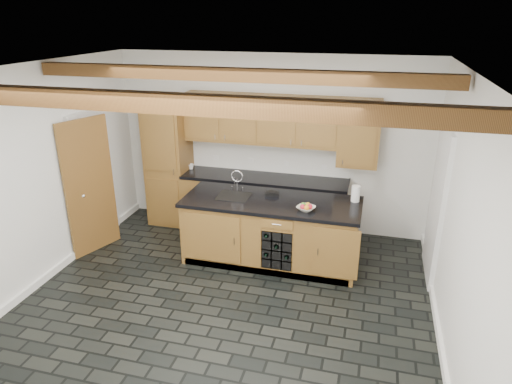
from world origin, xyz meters
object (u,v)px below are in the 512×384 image
kitchen_scale (272,193)px  paper_towel (356,194)px  fruit_bowl (306,208)px  island (271,231)px

kitchen_scale → paper_towel: bearing=-9.2°
paper_towel → fruit_bowl: bearing=-141.3°
island → fruit_bowl: (0.51, -0.21, 0.49)m
fruit_bowl → kitchen_scale: bearing=143.7°
kitchen_scale → paper_towel: size_ratio=0.97×
island → fruit_bowl: 0.74m
island → fruit_bowl: size_ratio=10.73×
island → kitchen_scale: (-0.04, 0.20, 0.49)m
island → paper_towel: paper_towel is taller
island → kitchen_scale: kitchen_scale is taller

